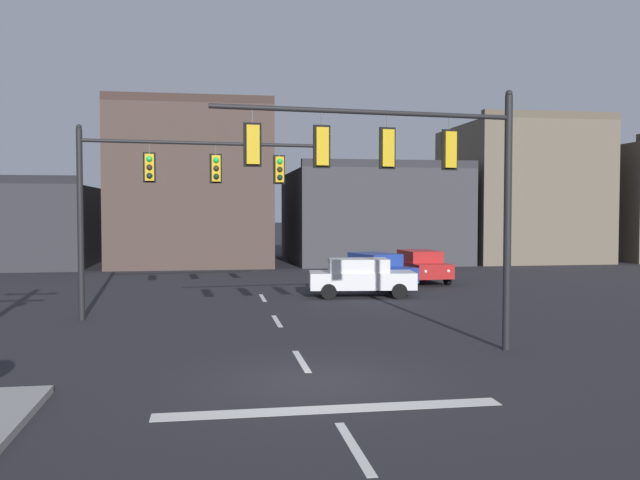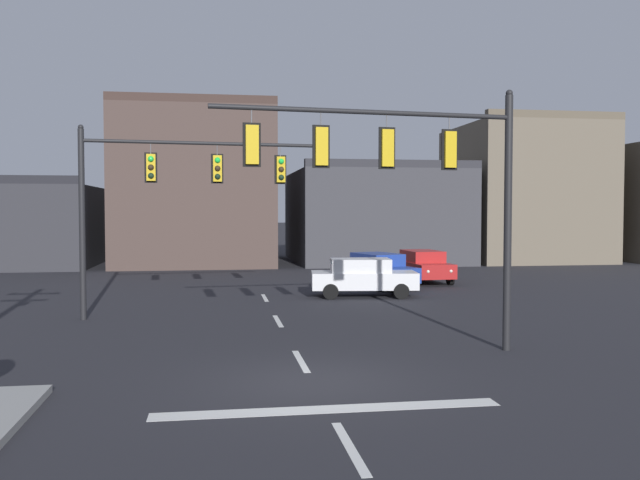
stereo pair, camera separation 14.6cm
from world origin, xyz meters
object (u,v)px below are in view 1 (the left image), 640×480
(signal_mast_near_side, at_px, (411,169))
(car_lot_middle, at_px, (376,269))
(signal_mast_far_side, at_px, (163,184))
(car_lot_farside, at_px, (361,276))
(car_lot_nearside, at_px, (420,265))

(signal_mast_near_side, height_order, car_lot_middle, signal_mast_near_side)
(signal_mast_far_side, xyz_separation_m, car_lot_farside, (7.81, 4.27, -3.66))
(car_lot_nearside, xyz_separation_m, car_lot_farside, (-4.25, -5.16, 0.00))
(car_lot_nearside, distance_m, car_lot_middle, 3.34)
(car_lot_nearside, xyz_separation_m, car_lot_middle, (-2.77, -1.86, 0.00))
(car_lot_middle, xyz_separation_m, car_lot_farside, (-1.48, -3.30, 0.00))
(signal_mast_near_side, height_order, car_lot_nearside, signal_mast_near_side)
(signal_mast_near_side, distance_m, signal_mast_far_side, 9.73)
(car_lot_nearside, bearing_deg, car_lot_farside, -129.48)
(signal_mast_far_side, relative_size, car_lot_nearside, 1.78)
(car_lot_farside, bearing_deg, signal_mast_far_side, -151.32)
(signal_mast_far_side, distance_m, car_lot_middle, 12.53)
(car_lot_nearside, relative_size, car_lot_middle, 0.96)
(car_lot_middle, bearing_deg, car_lot_farside, -114.14)
(signal_mast_far_side, relative_size, car_lot_farside, 1.75)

